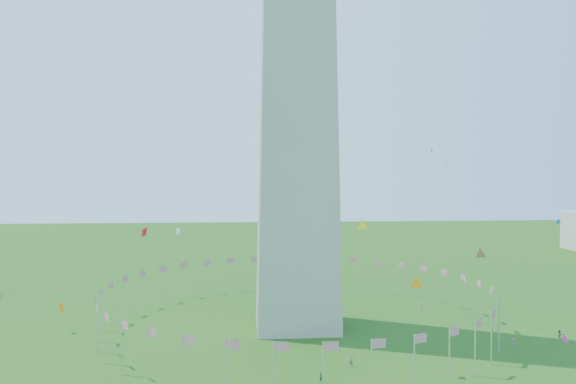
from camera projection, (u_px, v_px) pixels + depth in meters
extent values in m
cylinder|color=silver|center=(481.00, 302.00, 120.93)|extent=(0.24, 0.24, 9.00)
cylinder|color=silver|center=(466.00, 295.00, 127.81)|extent=(0.24, 0.24, 9.00)
cylinder|color=silver|center=(447.00, 289.00, 134.38)|extent=(0.24, 0.24, 9.00)
cylinder|color=silver|center=(427.00, 284.00, 140.45)|extent=(0.24, 0.24, 9.00)
cylinder|color=silver|center=(405.00, 280.00, 145.83)|extent=(0.24, 0.24, 9.00)
cylinder|color=silver|center=(381.00, 277.00, 150.36)|extent=(0.24, 0.24, 9.00)
cylinder|color=silver|center=(357.00, 274.00, 153.90)|extent=(0.24, 0.24, 9.00)
cylinder|color=silver|center=(333.00, 273.00, 156.35)|extent=(0.24, 0.24, 9.00)
cylinder|color=silver|center=(308.00, 272.00, 157.63)|extent=(0.24, 0.24, 9.00)
cylinder|color=silver|center=(283.00, 272.00, 157.70)|extent=(0.24, 0.24, 9.00)
cylinder|color=silver|center=(259.00, 273.00, 156.56)|extent=(0.24, 0.24, 9.00)
cylinder|color=silver|center=(235.00, 274.00, 154.24)|extent=(0.24, 0.24, 9.00)
cylinder|color=silver|center=(211.00, 276.00, 150.81)|extent=(0.24, 0.24, 9.00)
cylinder|color=silver|center=(188.00, 280.00, 146.39)|extent=(0.24, 0.24, 9.00)
cylinder|color=silver|center=(166.00, 284.00, 141.09)|extent=(0.24, 0.24, 9.00)
cylinder|color=silver|center=(146.00, 289.00, 135.09)|extent=(0.24, 0.24, 9.00)
cylinder|color=silver|center=(128.00, 294.00, 128.57)|extent=(0.24, 0.24, 9.00)
cylinder|color=silver|center=(113.00, 301.00, 121.72)|extent=(0.24, 0.24, 9.00)
cylinder|color=silver|center=(102.00, 309.00, 114.75)|extent=(0.24, 0.24, 9.00)
cylinder|color=silver|center=(96.00, 318.00, 107.88)|extent=(0.24, 0.24, 9.00)
cylinder|color=silver|center=(97.00, 327.00, 101.31)|extent=(0.24, 0.24, 9.00)
cylinder|color=silver|center=(105.00, 337.00, 95.24)|extent=(0.24, 0.24, 9.00)
cylinder|color=silver|center=(121.00, 347.00, 89.86)|extent=(0.24, 0.24, 9.00)
cylinder|color=silver|center=(147.00, 356.00, 85.33)|extent=(0.24, 0.24, 9.00)
cylinder|color=silver|center=(182.00, 364.00, 81.78)|extent=(0.24, 0.24, 9.00)
cylinder|color=silver|center=(225.00, 370.00, 79.33)|extent=(0.24, 0.24, 9.00)
cylinder|color=silver|center=(273.00, 373.00, 78.06)|extent=(0.24, 0.24, 9.00)
cylinder|color=silver|center=(323.00, 373.00, 77.99)|extent=(0.24, 0.24, 9.00)
cylinder|color=silver|center=(371.00, 371.00, 79.13)|extent=(0.24, 0.24, 9.00)
cylinder|color=silver|center=(414.00, 365.00, 81.45)|extent=(0.24, 0.24, 9.00)
cylinder|color=silver|center=(449.00, 357.00, 84.87)|extent=(0.24, 0.24, 9.00)
cylinder|color=silver|center=(475.00, 348.00, 89.30)|extent=(0.24, 0.24, 9.00)
cylinder|color=silver|center=(491.00, 338.00, 94.59)|extent=(0.24, 0.24, 9.00)
cylinder|color=silver|center=(499.00, 328.00, 100.59)|extent=(0.24, 0.24, 9.00)
cylinder|color=silver|center=(499.00, 319.00, 107.12)|extent=(0.24, 0.24, 9.00)
cylinder|color=silver|center=(493.00, 310.00, 113.97)|extent=(0.24, 0.24, 9.00)
imported|color=#193F23|center=(321.00, 377.00, 86.97)|extent=(0.58, 0.65, 1.49)
imported|color=slate|center=(351.00, 361.00, 93.74)|extent=(0.69, 0.48, 1.80)
imported|color=gray|center=(513.00, 343.00, 103.37)|extent=(1.33, 0.92, 1.88)
imported|color=#746A5D|center=(560.00, 334.00, 109.93)|extent=(0.81, 1.63, 1.70)
plane|color=yellow|center=(363.00, 226.00, 86.88)|extent=(1.94, 1.08, 2.20)
plane|color=red|center=(144.00, 232.00, 79.50)|extent=(0.91, 1.28, 1.45)
plane|color=blue|center=(139.00, 206.00, 122.13)|extent=(0.67, 1.62, 1.67)
plane|color=white|center=(178.00, 231.00, 112.39)|extent=(1.32, 0.21, 1.34)
plane|color=#CC2699|center=(447.00, 165.00, 87.97)|extent=(1.47, 1.29, 1.61)
plane|color=blue|center=(432.00, 151.00, 122.79)|extent=(0.47, 0.98, 1.08)
plane|color=orange|center=(538.00, 234.00, 77.32)|extent=(0.80, 1.74, 1.56)
plane|color=#CC2699|center=(565.00, 339.00, 91.75)|extent=(0.82, 1.65, 1.70)
plane|color=#CC2699|center=(422.00, 309.00, 90.22)|extent=(1.47, 0.89, 1.72)
plane|color=orange|center=(61.00, 308.00, 113.83)|extent=(1.36, 1.82, 2.05)
plane|color=blue|center=(558.00, 222.00, 107.80)|extent=(1.13, 0.23, 1.14)
plane|color=white|center=(481.00, 254.00, 89.54)|extent=(1.80, 0.58, 1.72)
plane|color=orange|center=(417.00, 284.00, 85.34)|extent=(1.83, 1.44, 2.31)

